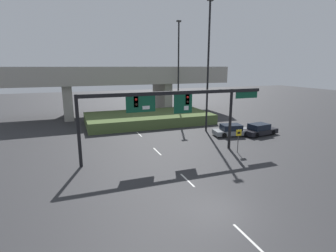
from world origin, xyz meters
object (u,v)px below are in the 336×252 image
at_px(signal_gantry, 173,103).
at_px(highway_light_pole_far, 208,65).
at_px(parked_sedan_mid_right, 259,130).
at_px(parked_sedan_near_right, 232,130).
at_px(speed_limit_sign, 238,137).
at_px(highway_light_pole_near, 178,68).

relative_size(signal_gantry, highway_light_pole_far, 1.12).
bearing_deg(parked_sedan_mid_right, highway_light_pole_far, 133.48).
xyz_separation_m(signal_gantry, highway_light_pole_far, (7.58, 7.38, 3.40)).
bearing_deg(parked_sedan_near_right, parked_sedan_mid_right, -6.43).
xyz_separation_m(speed_limit_sign, parked_sedan_near_right, (3.16, 5.73, -0.90)).
bearing_deg(parked_sedan_mid_right, speed_limit_sign, -151.82).
bearing_deg(highway_light_pole_near, highway_light_pole_far, -92.59).
height_order(highway_light_pole_near, parked_sedan_mid_right, highway_light_pole_near).
relative_size(speed_limit_sign, highway_light_pole_near, 0.16).
distance_m(signal_gantry, highway_light_pole_far, 11.11).
bearing_deg(highway_light_pole_far, parked_sedan_near_right, -59.83).
bearing_deg(parked_sedan_near_right, highway_light_pole_near, 104.98).
bearing_deg(signal_gantry, parked_sedan_mid_right, 14.44).
xyz_separation_m(signal_gantry, parked_sedan_near_right, (9.41, 4.23, -4.33)).
distance_m(speed_limit_sign, parked_sedan_near_right, 6.60).
bearing_deg(highway_light_pole_near, signal_gantry, -114.09).
distance_m(speed_limit_sign, parked_sedan_mid_right, 8.12).
relative_size(speed_limit_sign, parked_sedan_mid_right, 0.50).
bearing_deg(speed_limit_sign, parked_sedan_near_right, 61.10).
bearing_deg(speed_limit_sign, signal_gantry, 166.53).
relative_size(signal_gantry, parked_sedan_mid_right, 3.80).
bearing_deg(highway_light_pole_far, signal_gantry, -135.78).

